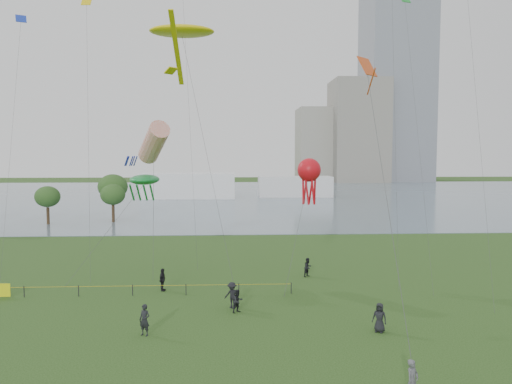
{
  "coord_description": "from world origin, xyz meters",
  "views": [
    {
      "loc": [
        -1.71,
        -24.66,
        10.69
      ],
      "look_at": [
        0.0,
        10.0,
        8.0
      ],
      "focal_mm": 35.0,
      "sensor_mm": 36.0,
      "label": 1
    }
  ],
  "objects_px": {
    "kite_stingray": "(182,32)",
    "kite_octopus": "(309,171)",
    "fence": "(50,290)",
    "kite_flyer": "(412,381)"
  },
  "relations": [
    {
      "from": "fence",
      "to": "kite_flyer",
      "type": "distance_m",
      "value": 27.2
    },
    {
      "from": "kite_octopus",
      "to": "kite_flyer",
      "type": "bearing_deg",
      "value": -62.18
    },
    {
      "from": "kite_stingray",
      "to": "fence",
      "type": "bearing_deg",
      "value": -172.12
    },
    {
      "from": "fence",
      "to": "kite_stingray",
      "type": "bearing_deg",
      "value": 27.06
    },
    {
      "from": "kite_flyer",
      "to": "kite_stingray",
      "type": "xyz_separation_m",
      "value": [
        -11.76,
        21.78,
        19.73
      ]
    },
    {
      "from": "kite_flyer",
      "to": "kite_stingray",
      "type": "distance_m",
      "value": 31.65
    },
    {
      "from": "kite_stingray",
      "to": "kite_octopus",
      "type": "relative_size",
      "value": 2.05
    },
    {
      "from": "kite_flyer",
      "to": "kite_octopus",
      "type": "height_order",
      "value": "kite_octopus"
    },
    {
      "from": "kite_flyer",
      "to": "kite_octopus",
      "type": "distance_m",
      "value": 23.02
    },
    {
      "from": "fence",
      "to": "kite_flyer",
      "type": "relative_size",
      "value": 12.77
    }
  ]
}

